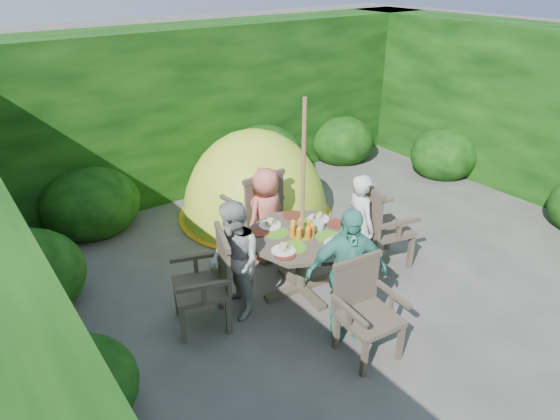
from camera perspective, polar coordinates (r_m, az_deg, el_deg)
ground at (r=5.87m, az=11.68°, el=-8.81°), size 60.00×60.00×0.00m
hedge_enclosure at (r=6.13m, az=3.69°, el=6.58°), size 9.00×9.00×2.50m
patio_table at (r=5.42m, az=2.52°, el=-3.86°), size 1.35×1.35×0.86m
parasol_pole at (r=5.18m, az=2.60°, el=0.86°), size 0.05×0.05×2.20m
garden_chair_right at (r=6.03m, az=11.21°, el=-1.57°), size 0.68×0.73×1.03m
garden_chair_left at (r=5.03m, az=-8.14°, el=-7.94°), size 0.67×0.72×0.97m
garden_chair_back at (r=6.28m, az=-2.71°, el=0.13°), size 0.65×0.59×1.03m
garden_chair_front at (r=4.75m, az=9.67°, el=-10.93°), size 0.59×0.54×0.91m
child_right at (r=5.82m, az=9.17°, el=-1.69°), size 0.39×0.51×1.24m
child_left at (r=5.07m, az=-5.22°, el=-5.84°), size 0.58×0.69×1.27m
child_back at (r=6.02m, az=-1.57°, el=-0.57°), size 0.65×0.50×1.19m
child_front at (r=4.82m, az=7.62°, el=-7.20°), size 0.87×0.65×1.37m
dome_tent at (r=7.33m, az=-2.75°, el=-0.55°), size 2.23×2.23×2.55m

